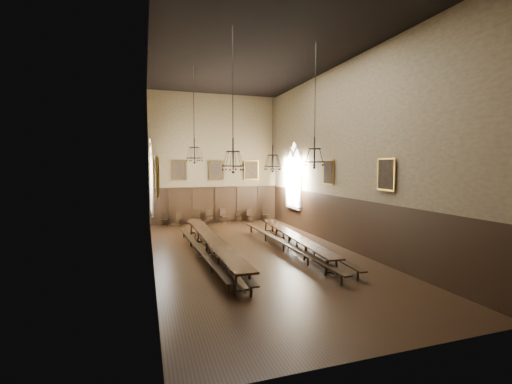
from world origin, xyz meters
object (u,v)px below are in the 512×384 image
bench_right_inner (284,245)px  table_right (293,241)px  chair_0 (165,222)px  chair_7 (266,217)px  table_left (212,247)px  bench_left_outer (200,252)px  chair_2 (197,220)px  bench_right_outer (307,244)px  chair_3 (210,220)px  chandelier_back_right (273,161)px  chandelier_front_left (233,156)px  chandelier_front_right (314,154)px  chair_6 (250,218)px  bench_left_inner (222,250)px  chair_4 (224,219)px  chair_5 (239,218)px  chair_1 (180,221)px  chandelier_back_left (194,152)px

bench_right_inner → table_right: bearing=32.2°
chair_0 → chair_7: (7.15, -0.02, 0.01)m
table_left → chair_7: chair_7 is taller
bench_left_outer → bench_right_inner: (3.91, -0.15, 0.02)m
chair_2 → chair_0: bearing=-167.8°
table_left → chair_2: 8.40m
bench_right_outer → chair_0: size_ratio=11.02×
chair_3 → chandelier_back_right: bearing=-76.2°
chandelier_front_left → chandelier_front_right: (3.54, 0.46, 0.14)m
chair_6 → chandelier_front_left: chandelier_front_left is taller
bench_right_inner → chandelier_back_right: 4.84m
bench_right_inner → bench_left_inner: bearing=179.1°
table_left → chair_6: (4.35, 8.36, -0.14)m
chair_4 → chandelier_front_left: chandelier_front_left is taller
chair_3 → chair_7: size_ratio=1.00×
chair_4 → chair_5: bearing=-14.2°
bench_left_inner → chair_4: chair_4 is taller
chair_1 → chair_7: (6.17, 0.01, 0.02)m
chair_0 → chair_7: 7.15m
bench_right_outer → chandelier_back_right: 4.90m
chair_6 → bench_left_outer: bearing=-131.2°
bench_right_inner → bench_right_outer: size_ratio=1.06×
chair_2 → chandelier_front_left: 11.92m
chair_5 → bench_left_outer: bearing=-98.1°
bench_right_inner → chair_1: chair_1 is taller
bench_right_outer → chandelier_front_left: chandelier_front_left is taller
chandelier_back_right → bench_left_outer: bearing=-150.0°
chandelier_back_right → table_right: bearing=-85.0°
chair_6 → chair_7: bearing=-11.1°
bench_left_outer → chandelier_front_right: (4.41, -2.17, 4.26)m
table_right → chair_1: (-4.63, 8.27, -0.10)m
chair_5 → table_right: bearing=-69.3°
chair_7 → bench_right_inner: bearing=-93.1°
bench_left_inner → chair_7: bearing=59.4°
table_right → bench_left_outer: 4.58m
chair_6 → chair_5: bearing=166.2°
bench_right_outer → chair_0: 10.67m
bench_right_outer → table_right: bearing=141.6°
bench_right_outer → chair_7: size_ratio=10.68×
bench_right_inner → chair_7: bearing=75.8°
bench_right_inner → chandelier_back_right: bearing=80.3°
bench_right_inner → chandelier_front_left: chandelier_front_left is taller
chair_3 → chair_0: bearing=173.6°
chair_1 → bench_right_outer: bearing=-70.8°
bench_right_outer → chandelier_back_left: size_ratio=2.09×
bench_left_inner → chandelier_back_left: size_ratio=2.23×
chair_3 → bench_left_outer: bearing=-110.5°
bench_right_inner → bench_right_outer: (1.19, -0.01, -0.02)m
table_left → chandelier_front_left: size_ratio=2.11×
bench_left_outer → chair_6: chair_6 is taller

